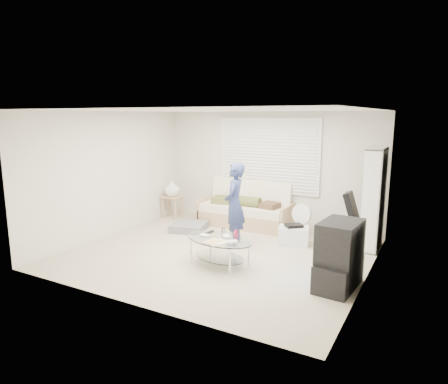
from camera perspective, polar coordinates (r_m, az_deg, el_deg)
The scene contains 13 objects.
ground at distance 7.19m, azimuth -0.79°, elevation -8.72°, with size 5.00×5.00×0.00m, color tan.
room_shell at distance 7.24m, azimuth 1.05°, elevation 4.68°, with size 5.02×4.52×2.51m.
window_blinds at distance 8.80m, azimuth 6.31°, elevation 5.19°, with size 2.32×0.08×1.62m.
futon_sofa at distance 8.86m, azimuth 3.09°, elevation -2.75°, with size 2.05×0.83×1.00m.
grey_floor_pillow at distance 8.57m, azimuth -5.04°, elevation -4.96°, with size 0.69×0.69×0.16m, color slate.
side_table at distance 9.55m, azimuth -7.43°, elevation 0.32°, with size 0.46×0.37×0.91m.
bookshelf at distance 7.69m, azimuth 20.57°, elevation -0.97°, with size 0.29×0.78×1.85m.
guitar_case at distance 7.89m, azimuth 18.03°, elevation -4.10°, with size 0.43×0.37×0.98m.
floor_fan at distance 8.16m, azimuth 11.05°, elevation -3.60°, with size 0.43×0.28×0.69m.
storage_bin at distance 7.74m, azimuth 9.90°, elevation -6.06°, with size 0.64×0.53×0.39m.
tv_unit at distance 5.91m, azimuth 16.11°, elevation -8.74°, with size 0.56×0.93×0.97m.
coffee_table at distance 6.54m, azimuth -0.60°, elevation -7.36°, with size 1.34×1.00×0.57m.
standing_person at distance 7.44m, azimuth 1.51°, elevation -1.78°, with size 0.57×0.37×1.56m, color navy.
Camera 1 is at (3.35, -5.89, 2.41)m, focal length 32.00 mm.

